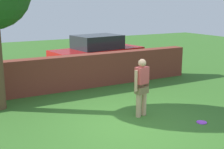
% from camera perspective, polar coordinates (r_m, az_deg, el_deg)
% --- Properties ---
extents(ground_plane, '(40.00, 40.00, 0.00)m').
position_cam_1_polar(ground_plane, '(7.98, 3.41, -9.45)').
color(ground_plane, '#336623').
extents(brick_wall, '(13.04, 0.50, 1.25)m').
position_cam_1_polar(brick_wall, '(10.77, -14.87, -0.45)').
color(brick_wall, brown).
rests_on(brick_wall, ground).
extents(person, '(0.53, 0.30, 1.62)m').
position_cam_1_polar(person, '(8.35, 5.59, -1.97)').
color(person, tan).
rests_on(person, ground).
extents(car, '(4.39, 2.35, 1.72)m').
position_cam_1_polar(car, '(13.76, -2.76, 3.83)').
color(car, '#A51111').
rests_on(car, ground).
extents(frisbee_purple, '(0.27, 0.27, 0.02)m').
position_cam_1_polar(frisbee_purple, '(8.45, 16.49, -8.61)').
color(frisbee_purple, purple).
rests_on(frisbee_purple, ground).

